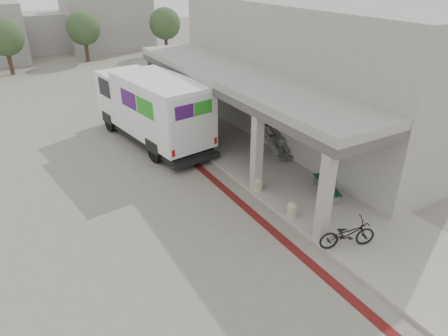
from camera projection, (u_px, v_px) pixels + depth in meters
ground at (218, 209)px, 15.74m from camera, size 120.00×120.00×0.00m
bike_lane_stripe at (216, 182)px, 17.72m from camera, size 0.35×40.00×0.01m
sidewalk at (298, 183)px, 17.49m from camera, size 4.40×28.00×0.12m
transit_building at (290, 77)px, 20.71m from camera, size 7.60×17.00×7.00m
distant_backdrop at (23, 29)px, 40.91m from camera, size 28.00×10.00×6.50m
tree_left at (4, 37)px, 33.65m from camera, size 3.20×3.20×4.80m
tree_mid at (83, 28)px, 38.31m from camera, size 3.20×3.20×4.80m
tree_right at (165, 24)px, 41.11m from camera, size 3.20×3.20×4.80m
fedex_truck at (151, 107)px, 20.90m from camera, size 3.80×8.85×3.65m
bench at (327, 187)px, 16.39m from camera, size 1.08×2.01×0.47m
bollard_near at (258, 184)px, 16.72m from camera, size 0.40×0.40×0.60m
bollard_far at (292, 209)px, 14.99m from camera, size 0.39×0.39×0.58m
utility_cabinet at (279, 146)px, 19.79m from camera, size 0.42×0.55×0.91m
bicycle_black at (347, 234)px, 13.23m from camera, size 2.07×1.29×1.03m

